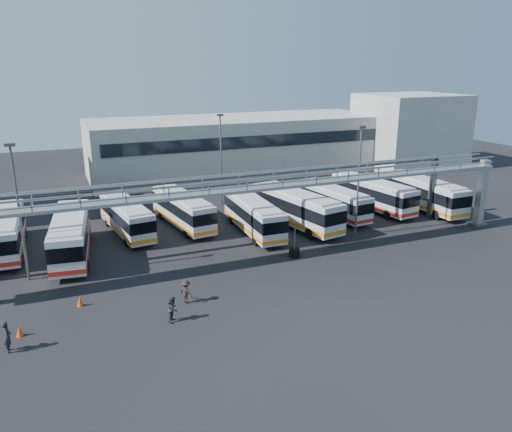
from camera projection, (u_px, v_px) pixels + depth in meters
name	position (u px, v px, depth m)	size (l,w,h in m)	color
ground	(269.00, 287.00, 36.03)	(140.00, 140.00, 0.00)	black
gantry	(239.00, 194.00, 39.59)	(51.40, 5.15, 7.10)	#979A9F
warehouse	(238.00, 145.00, 72.79)	(42.00, 14.00, 8.00)	#9E9E99
building_right	(409.00, 131.00, 76.67)	(14.00, 12.00, 11.00)	#B2B2AD
light_pole_left	(19.00, 206.00, 35.49)	(0.70, 0.35, 10.21)	#4C4F54
light_pole_mid	(359.00, 176.00, 44.95)	(0.70, 0.35, 10.21)	#4C4F54
light_pole_back	(221.00, 155.00, 55.22)	(0.70, 0.35, 10.21)	#4C4F54
bus_1	(6.00, 231.00, 42.21)	(2.77, 11.05, 3.34)	silver
bus_2	(71.00, 234.00, 41.15)	(3.99, 11.81, 3.52)	silver
bus_3	(126.00, 216.00, 46.74)	(3.71, 10.53, 3.13)	silver
bus_4	(183.00, 209.00, 48.94)	(3.86, 10.82, 3.22)	silver
bus_5	(254.00, 215.00, 47.03)	(2.75, 10.63, 3.21)	silver
bus_6	(296.00, 207.00, 48.84)	(4.76, 11.87, 3.52)	silver
bus_7	(332.00, 200.00, 52.24)	(3.56, 10.51, 3.13)	silver
bus_8	(373.00, 193.00, 54.46)	(4.11, 11.26, 3.34)	silver
bus_9	(423.00, 193.00, 54.53)	(2.72, 11.43, 3.47)	silver
pedestrian_a	(7.00, 337.00, 27.65)	(0.68, 0.45, 1.87)	black
pedestrian_b	(173.00, 309.00, 30.99)	(0.81, 0.63, 1.66)	#2A2432
pedestrian_c	(186.00, 292.00, 33.40)	(1.05, 0.60, 1.62)	black
cone_left	(20.00, 331.00, 29.41)	(0.43, 0.43, 0.68)	#E13D0C
cone_right	(80.00, 301.00, 33.07)	(0.43, 0.43, 0.68)	#E13D0C
tire_stack	(294.00, 252.00, 41.48)	(0.90, 0.90, 2.56)	black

